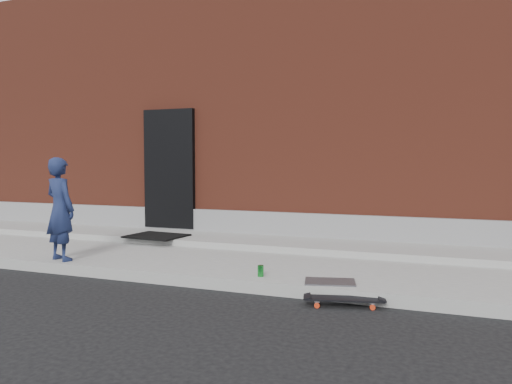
% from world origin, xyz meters
% --- Properties ---
extents(ground, '(80.00, 80.00, 0.00)m').
position_xyz_m(ground, '(0.00, 0.00, 0.00)').
color(ground, black).
rests_on(ground, ground).
extents(sidewalk, '(20.00, 3.00, 0.15)m').
position_xyz_m(sidewalk, '(0.00, 1.50, 0.07)').
color(sidewalk, gray).
rests_on(sidewalk, ground).
extents(apron, '(20.00, 1.20, 0.10)m').
position_xyz_m(apron, '(0.00, 2.40, 0.20)').
color(apron, gray).
rests_on(apron, sidewalk).
extents(building, '(20.00, 8.10, 5.00)m').
position_xyz_m(building, '(-0.00, 6.99, 2.50)').
color(building, maroon).
rests_on(building, ground).
extents(child, '(0.60, 0.48, 1.45)m').
position_xyz_m(child, '(-2.73, 0.20, 0.87)').
color(child, '#1A2449').
rests_on(child, sidewalk).
extents(skateboard, '(0.85, 0.41, 0.09)m').
position_xyz_m(skateboard, '(1.34, -0.12, 0.08)').
color(skateboard, red).
rests_on(skateboard, ground).
extents(soda_can, '(0.09, 0.09, 0.14)m').
position_xyz_m(soda_can, '(0.25, 0.26, 0.22)').
color(soda_can, '#1B892C').
rests_on(soda_can, sidewalk).
extents(doormat, '(1.00, 0.83, 0.03)m').
position_xyz_m(doormat, '(-2.30, 2.00, 0.26)').
color(doormat, black).
rests_on(doormat, apron).
extents(utility_plate, '(0.64, 0.49, 0.02)m').
position_xyz_m(utility_plate, '(1.10, 0.26, 0.16)').
color(utility_plate, '#4C4C51').
rests_on(utility_plate, sidewalk).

